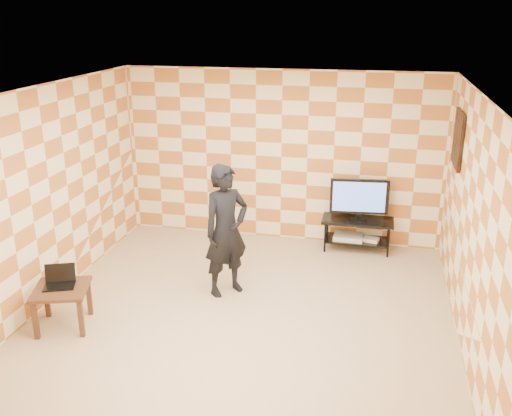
{
  "coord_description": "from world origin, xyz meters",
  "views": [
    {
      "loc": [
        1.43,
        -6.08,
        3.54
      ],
      "look_at": [
        0.0,
        0.6,
        1.15
      ],
      "focal_mm": 40.0,
      "sensor_mm": 36.0,
      "label": 1
    }
  ],
  "objects_px": {
    "tv": "(359,197)",
    "side_table": "(62,295)",
    "person": "(226,231)",
    "tv_stand": "(357,227)"
  },
  "relations": [
    {
      "from": "tv",
      "to": "side_table",
      "type": "relative_size",
      "value": 1.17
    },
    {
      "from": "tv",
      "to": "side_table",
      "type": "height_order",
      "value": "tv"
    },
    {
      "from": "tv_stand",
      "to": "side_table",
      "type": "height_order",
      "value": "same"
    },
    {
      "from": "side_table",
      "to": "person",
      "type": "xyz_separation_m",
      "value": [
        1.65,
        1.24,
        0.46
      ]
    },
    {
      "from": "person",
      "to": "side_table",
      "type": "bearing_deg",
      "value": 170.19
    },
    {
      "from": "tv_stand",
      "to": "person",
      "type": "relative_size",
      "value": 0.62
    },
    {
      "from": "tv_stand",
      "to": "tv",
      "type": "height_order",
      "value": "tv"
    },
    {
      "from": "side_table",
      "to": "person",
      "type": "distance_m",
      "value": 2.12
    },
    {
      "from": "tv",
      "to": "side_table",
      "type": "distance_m",
      "value": 4.46
    },
    {
      "from": "tv",
      "to": "tv_stand",
      "type": "bearing_deg",
      "value": 84.73
    }
  ]
}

